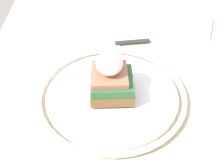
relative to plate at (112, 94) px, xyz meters
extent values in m
cube|color=#C6B28E|center=(-0.01, -0.04, -0.02)|extent=(1.08, 0.64, 0.03)
cylinder|color=#C6B28E|center=(0.47, -0.30, -0.39)|extent=(0.06, 0.06, 0.71)
cylinder|color=#C6B28E|center=(0.47, 0.22, -0.39)|extent=(0.06, 0.06, 0.71)
cylinder|color=white|center=(0.00, 0.00, 0.00)|extent=(0.25, 0.25, 0.01)
torus|color=white|center=(0.00, 0.00, 0.00)|extent=(0.29, 0.29, 0.01)
cube|color=brown|center=(0.00, 0.00, 0.02)|extent=(0.08, 0.08, 0.02)
cube|color=#2D6033|center=(0.00, 0.00, 0.04)|extent=(0.08, 0.08, 0.02)
cube|color=#AD664C|center=(0.00, 0.00, 0.05)|extent=(0.07, 0.07, 0.01)
ellipsoid|color=white|center=(0.01, 0.00, 0.07)|extent=(0.06, 0.05, 0.04)
cube|color=#2D2D2D|center=(0.18, -0.06, 0.00)|extent=(0.02, 0.09, 0.01)
cube|color=silver|center=(0.17, 0.04, -0.01)|extent=(0.03, 0.13, 0.00)
cube|color=beige|center=(0.26, -0.20, 0.00)|extent=(0.15, 0.17, 0.01)
camera|label=1|loc=(-0.39, 0.01, 0.38)|focal=45.00mm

